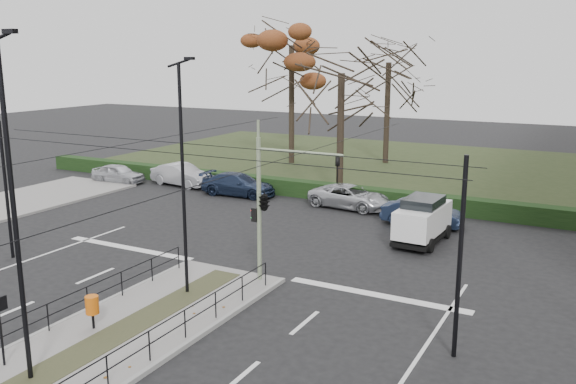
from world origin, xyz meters
name	(u,v)px	position (x,y,z in m)	size (l,w,h in m)	color
ground	(154,317)	(0.00, 0.00, 0.00)	(140.00, 140.00, 0.00)	black
median_island	(100,346)	(0.00, -2.50, 0.07)	(4.40, 15.00, 0.14)	slate
park	(350,161)	(-6.00, 32.00, 0.05)	(38.00, 26.00, 0.10)	#242F17
hedge	(271,185)	(-6.00, 18.60, 0.50)	(38.00, 1.00, 1.00)	black
median_railing	(95,319)	(0.00, -2.60, 0.98)	(4.14, 13.24, 0.92)	black
catenary	(180,209)	(0.00, 1.62, 3.42)	(20.00, 34.00, 6.00)	black
traffic_light	(266,199)	(1.82, 4.50, 3.37)	(3.77, 2.16, 5.55)	gray
litter_bin	(92,305)	(-0.95, -1.80, 0.92)	(0.42, 0.42, 1.09)	black
streetlamp_median_near	(15,212)	(-0.14, -4.87, 4.78)	(0.76, 0.16, 9.12)	black
streetlamp_median_far	(183,177)	(-0.16, 2.08, 4.45)	(0.71, 0.14, 8.47)	black
parked_car_first	(118,173)	(-16.93, 16.37, 0.66)	(1.55, 3.85, 1.31)	#AFB1B7
parked_car_second	(182,175)	(-12.43, 17.67, 0.75)	(1.59, 4.55, 1.50)	#AFB1B7
parked_car_third	(238,184)	(-7.43, 16.97, 0.70)	(1.97, 4.85, 1.41)	#1B263F
parked_car_fourth	(350,197)	(0.04, 17.25, 0.67)	(2.21, 4.80, 1.33)	#AFB1B7
white_van	(423,219)	(5.64, 12.57, 1.16)	(2.02, 4.08, 2.20)	white
rust_tree	(292,45)	(-9.83, 28.81, 9.44)	(8.55, 8.55, 12.30)	black
bare_tree_center	(389,70)	(-3.02, 32.40, 7.55)	(6.92, 6.92, 10.68)	black
bare_tree_near	(341,82)	(-1.95, 20.38, 7.06)	(7.50, 7.50, 9.97)	black
parked_car_fifth	(422,213)	(4.80, 15.49, 0.68)	(1.44, 4.13, 1.36)	#1B263F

